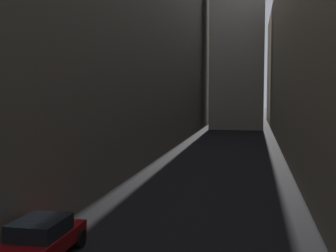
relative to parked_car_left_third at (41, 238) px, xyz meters
The scene contains 3 objects.
ground_plane 29.07m from the parked_car_left_third, 81.29° to the left, with size 264.00×264.00×0.00m, color black.
building_block_left 34.20m from the parked_car_left_third, 106.03° to the left, with size 15.46×108.00×25.83m, color #60594F.
parked_car_left_third is the anchor object (origin of this frame).
Camera 1 is at (2.76, 5.55, 5.76)m, focal length 47.04 mm.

